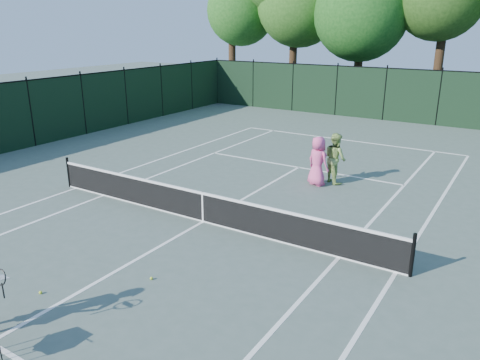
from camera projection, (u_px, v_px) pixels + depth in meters
The scene contains 14 objects.
ground at pixel (203, 222), 13.49m from camera, with size 90.00×90.00×0.00m, color #4C5C53.
sideline_doubles_left at pixel (76, 188), 16.26m from camera, with size 0.10×23.77×0.01m, color white.
sideline_doubles_right at pixel (396, 272), 10.72m from camera, with size 0.10×23.77×0.01m, color white.
sideline_singles_left at pixel (104, 195), 15.57m from camera, with size 0.10×23.77×0.01m, color white.
sideline_singles_right at pixel (339, 257), 11.41m from camera, with size 0.10×23.77×0.01m, color white.
baseline_far at pixel (347, 140), 23.04m from camera, with size 10.97×0.10×0.01m, color white.
service_line_far at pixel (299, 167), 18.63m from camera, with size 8.23×0.10×0.01m, color white.
center_service_line at pixel (203, 222), 13.49m from camera, with size 0.10×12.80×0.01m, color white.
tennis_net at pixel (203, 206), 13.34m from camera, with size 11.69×0.09×1.06m.
fence_far at pixel (385, 95), 27.48m from camera, with size 24.00×0.05×3.00m, color black.
player_pink at pixel (318, 161), 16.34m from camera, with size 1.00×0.82×1.75m.
player_green at pixel (335, 158), 16.61m from camera, with size 1.11×1.07×1.80m.
loose_ball_near_cart at pixel (41, 292), 9.86m from camera, with size 0.07×0.07×0.07m, color #CEE82F.
loose_ball_midcourt at pixel (151, 278), 10.41m from camera, with size 0.07×0.07×0.07m, color #CDE72F.
Camera 1 is at (7.52, -9.95, 5.40)m, focal length 35.00 mm.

